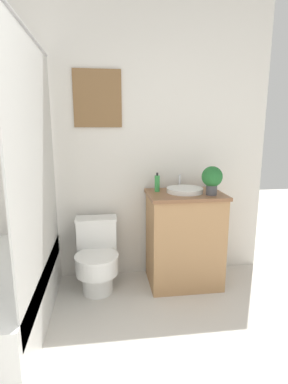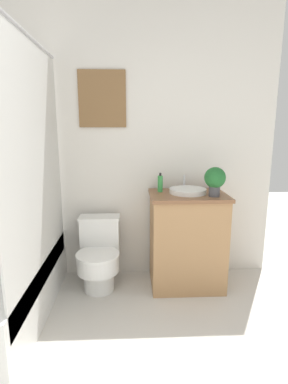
% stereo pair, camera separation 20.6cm
% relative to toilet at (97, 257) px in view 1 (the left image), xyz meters
% --- Properties ---
extents(wall_back, '(3.14, 0.07, 2.50)m').
position_rel_toilet_xyz_m(wall_back, '(0.04, 0.29, 0.96)').
color(wall_back, silver).
rests_on(wall_back, ground_plane).
extents(shower_area, '(0.68, 1.42, 1.98)m').
position_rel_toilet_xyz_m(shower_area, '(-0.67, -0.45, -0.02)').
color(shower_area, white).
rests_on(shower_area, ground_plane).
extents(toilet, '(0.37, 0.51, 0.62)m').
position_rel_toilet_xyz_m(toilet, '(0.00, 0.00, 0.00)').
color(toilet, white).
rests_on(toilet, ground_plane).
extents(vanity, '(0.66, 0.49, 0.85)m').
position_rel_toilet_xyz_m(vanity, '(0.78, 0.01, 0.12)').
color(vanity, '#AD7F51').
rests_on(vanity, ground_plane).
extents(sink, '(0.32, 0.35, 0.13)m').
position_rel_toilet_xyz_m(sink, '(0.78, 0.03, 0.57)').
color(sink, white).
rests_on(sink, vanity).
extents(soap_bottle, '(0.05, 0.05, 0.17)m').
position_rel_toilet_xyz_m(soap_bottle, '(0.54, 0.10, 0.62)').
color(soap_bottle, green).
rests_on(soap_bottle, vanity).
extents(potted_plant, '(0.17, 0.17, 0.24)m').
position_rel_toilet_xyz_m(potted_plant, '(0.97, -0.10, 0.69)').
color(potted_plant, '#4C4C51').
rests_on(potted_plant, vanity).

